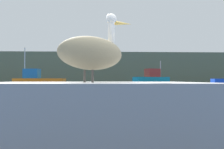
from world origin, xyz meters
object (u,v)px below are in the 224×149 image
at_px(pelican, 92,52).
at_px(mooring_buoy, 128,95).
at_px(fishing_boat_teal, 152,79).
at_px(fishing_boat_orange, 38,80).

relative_size(pelican, mooring_buoy, 2.13).
height_order(pelican, fishing_boat_teal, fishing_boat_teal).
bearing_deg(fishing_boat_orange, fishing_boat_teal, -149.43).
height_order(fishing_boat_orange, mooring_buoy, fishing_boat_orange).
distance_m(pelican, fishing_boat_teal, 41.40).
bearing_deg(fishing_boat_teal, pelican, -121.99).
xyz_separation_m(pelican, fishing_boat_orange, (-8.23, 32.09, -0.38)).
relative_size(fishing_boat_teal, mooring_buoy, 12.22).
height_order(fishing_boat_teal, mooring_buoy, fishing_boat_teal).
bearing_deg(pelican, fishing_boat_orange, 64.41).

